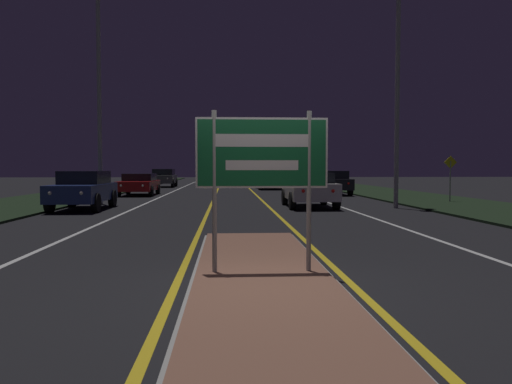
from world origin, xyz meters
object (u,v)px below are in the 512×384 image
car_receding_1 (330,182)px  car_receding_3 (291,177)px  highway_sign (262,160)px  car_receding_2 (270,179)px  streetlight_left_near (99,62)px  warning_sign (450,174)px  car_approaching_2 (164,177)px  car_approaching_0 (83,189)px  streetlight_right_near (398,52)px  car_receding_0 (309,189)px  car_approaching_1 (139,184)px

car_receding_1 → car_receding_3: (0.29, 21.12, -0.06)m
highway_sign → car_receding_2: (2.75, 30.48, -0.99)m
streetlight_left_near → car_receding_3: size_ratio=2.06×
car_receding_3 → warning_sign: (3.69, -28.61, 0.64)m
car_approaching_2 → warning_sign: bearing=-52.4°
highway_sign → car_approaching_0: bearing=116.1°
streetlight_right_near → warning_sign: (3.45, 2.70, -4.84)m
car_receding_1 → car_receding_0: bearing=-106.7°
car_receding_1 → streetlight_left_near: bearing=-148.9°
car_receding_1 → car_approaching_2: bearing=132.2°
car_receding_2 → car_receding_1: bearing=-69.5°
streetlight_left_near → car_receding_2: bearing=59.5°
car_receding_3 → car_approaching_1: car_receding_3 is taller
car_approaching_2 → highway_sign: bearing=-80.5°
car_approaching_2 → car_receding_1: bearing=-47.8°
highway_sign → warning_sign: (9.70, 15.04, -0.39)m
streetlight_right_near → car_receding_1: (-0.53, 10.19, -5.41)m
streetlight_right_near → car_approaching_0: bearing=180.0°
car_approaching_0 → car_receding_3: bearing=68.9°
streetlight_left_near → car_receding_3: bearing=66.7°
car_receding_1 → car_approaching_0: car_approaching_0 is taller
highway_sign → car_receding_3: 44.07m
car_receding_3 → car_approaching_1: 24.16m
car_receding_2 → car_approaching_2: car_approaching_2 is taller
streetlight_right_near → car_receding_1: streetlight_right_near is taller
car_receding_1 → warning_sign: warning_sign is taller
highway_sign → car_receding_1: bearing=75.8°
car_approaching_0 → car_approaching_1: (0.35, 10.18, -0.11)m
streetlight_left_near → car_approaching_1: (0.46, 7.16, -5.59)m
highway_sign → car_receding_2: bearing=84.8°
streetlight_right_near → warning_sign: 6.53m
car_approaching_0 → warning_sign: size_ratio=2.03×
highway_sign → car_approaching_0: 13.79m
car_approaching_1 → car_approaching_2: 12.79m
car_receding_1 → car_approaching_1: (-11.42, -0.01, -0.09)m
highway_sign → car_receding_1: 23.27m
streetlight_left_near → streetlight_right_near: bearing=-13.7°
car_approaching_1 → warning_sign: size_ratio=2.15×
car_receding_0 → car_approaching_1: size_ratio=0.93×
car_receding_3 → car_approaching_2: size_ratio=1.08×
car_receding_3 → car_approaching_0: car_approaching_0 is taller
streetlight_left_near → highway_sign: bearing=-68.1°
highway_sign → car_approaching_2: (-5.89, 35.32, -0.93)m
highway_sign → streetlight_left_near: size_ratio=0.24×
streetlight_left_near → warning_sign: bearing=-1.2°
streetlight_left_near → car_approaching_2: size_ratio=2.22×
highway_sign → car_receding_3: (6.01, 43.65, -1.02)m
streetlight_left_near → car_approaching_1: size_ratio=2.16×
car_receding_3 → car_approaching_2: bearing=-145.0°
car_receding_1 → highway_sign: bearing=-104.2°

